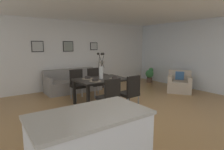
{
  "coord_description": "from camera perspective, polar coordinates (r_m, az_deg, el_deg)",
  "views": [
    {
      "loc": [
        -2.96,
        -3.6,
        1.68
      ],
      "look_at": [
        0.05,
        0.73,
        0.83
      ],
      "focal_mm": 29.72,
      "sensor_mm": 36.0,
      "label": 1
    }
  ],
  "objects": [
    {
      "name": "bowl_far_left",
      "position": [
        5.23,
        0.85,
        -0.72
      ],
      "size": [
        0.17,
        0.17,
        0.07
      ],
      "color": "#2D2826",
      "rests_on": "dining_table"
    },
    {
      "name": "table_lamp",
      "position": [
        7.41,
        -3.12,
        3.09
      ],
      "size": [
        0.22,
        0.22,
        0.51
      ],
      "color": "#4C4C51",
      "rests_on": "side_table"
    },
    {
      "name": "dining_chair_far_right",
      "position": [
        6.19,
        -5.2,
        -1.73
      ],
      "size": [
        0.47,
        0.47,
        0.92
      ],
      "color": "black",
      "rests_on": "ground"
    },
    {
      "name": "placemat_near_left",
      "position": [
        4.9,
        -5.15,
        -1.87
      ],
      "size": [
        0.32,
        0.32,
        0.01
      ],
      "primitive_type": "cylinder",
      "color": "#7F705B",
      "rests_on": "dining_table"
    },
    {
      "name": "bowl_near_left",
      "position": [
        4.89,
        -5.15,
        -1.44
      ],
      "size": [
        0.17,
        0.17,
        0.07
      ],
      "color": "#2D2826",
      "rests_on": "dining_table"
    },
    {
      "name": "armchair",
      "position": [
        7.18,
        19.98,
        -2.56
      ],
      "size": [
        1.12,
        1.12,
        0.75
      ],
      "color": "#B7A893",
      "rests_on": "ground"
    },
    {
      "name": "side_table",
      "position": [
        7.51,
        -3.08,
        -1.72
      ],
      "size": [
        0.36,
        0.36,
        0.52
      ],
      "primitive_type": "cube",
      "color": "black",
      "rests_on": "ground"
    },
    {
      "name": "ceiling_panel",
      "position": [
        5.07,
        1.8,
        20.1
      ],
      "size": [
        9.0,
        7.2,
        0.08
      ],
      "primitive_type": "cube",
      "color": "white"
    },
    {
      "name": "side_window_wall",
      "position": [
        7.74,
        24.12,
        5.59
      ],
      "size": [
        0.1,
        6.3,
        2.6
      ],
      "primitive_type": "cube",
      "color": "white",
      "rests_on": "ground"
    },
    {
      "name": "placemat_far_left",
      "position": [
        5.23,
        0.85,
        -1.12
      ],
      "size": [
        0.32,
        0.32,
        0.01
      ],
      "primitive_type": "cylinder",
      "color": "#7F705B",
      "rests_on": "dining_table"
    },
    {
      "name": "dining_chair_near_left",
      "position": [
        4.4,
        -0.68,
        -6.22
      ],
      "size": [
        0.45,
        0.45,
        0.92
      ],
      "color": "black",
      "rests_on": "ground"
    },
    {
      "name": "dining_chair_near_right",
      "position": [
        5.92,
        -10.46,
        -2.35
      ],
      "size": [
        0.44,
        0.44,
        0.92
      ],
      "color": "black",
      "rests_on": "ground"
    },
    {
      "name": "bowl_near_right",
      "position": [
        5.27,
        -7.5,
        -0.71
      ],
      "size": [
        0.17,
        0.17,
        0.07
      ],
      "color": "#2D2826",
      "rests_on": "dining_table"
    },
    {
      "name": "dining_table",
      "position": [
        5.26,
        -3.33,
        -2.08
      ],
      "size": [
        1.4,
        0.97,
        0.74
      ],
      "color": "black",
      "rests_on": "ground"
    },
    {
      "name": "kitchen_island",
      "position": [
        2.36,
        -6.52,
        -22.02
      ],
      "size": [
        1.35,
        0.77,
        0.92
      ],
      "color": "silver",
      "rests_on": "ground"
    },
    {
      "name": "ground_plane",
      "position": [
        4.96,
        4.45,
        -10.64
      ],
      "size": [
        9.0,
        9.0,
        0.0
      ],
      "primitive_type": "plane",
      "color": "olive"
    },
    {
      "name": "dining_chair_far_left",
      "position": [
        4.8,
        5.67,
        -4.94
      ],
      "size": [
        0.47,
        0.47,
        0.92
      ],
      "color": "black",
      "rests_on": "ground"
    },
    {
      "name": "placemat_near_right",
      "position": [
        5.28,
        -7.49,
        -1.11
      ],
      "size": [
        0.32,
        0.32,
        0.01
      ],
      "primitive_type": "cylinder",
      "color": "#7F705B",
      "rests_on": "dining_table"
    },
    {
      "name": "framed_picture_center",
      "position": [
        7.29,
        -13.33,
        8.57
      ],
      "size": [
        0.41,
        0.03,
        0.39
      ],
      "color": "black"
    },
    {
      "name": "sofa",
      "position": [
        6.97,
        -11.94,
        -2.61
      ],
      "size": [
        1.96,
        0.84,
        0.8
      ],
      "color": "gray",
      "rests_on": "ground"
    },
    {
      "name": "back_wall_panel",
      "position": [
        7.47,
        -11.46,
        6.1
      ],
      "size": [
        9.0,
        0.1,
        2.6
      ],
      "primitive_type": "cube",
      "color": "silver",
      "rests_on": "ground"
    },
    {
      "name": "potted_plant",
      "position": [
        8.54,
        11.53,
        0.21
      ],
      "size": [
        0.36,
        0.36,
        0.67
      ],
      "color": "brown",
      "rests_on": "ground"
    },
    {
      "name": "framed_picture_left",
      "position": [
        6.96,
        -21.93,
        8.14
      ],
      "size": [
        0.4,
        0.03,
        0.38
      ],
      "color": "black"
    },
    {
      "name": "centerpiece_vase",
      "position": [
        5.2,
        -3.37,
        1.92
      ],
      "size": [
        0.21,
        0.23,
        0.73
      ],
      "color": "silver",
      "rests_on": "dining_table"
    },
    {
      "name": "framed_picture_right",
      "position": [
        7.77,
        -5.61,
        8.8
      ],
      "size": [
        0.33,
        0.03,
        0.31
      ],
      "color": "black"
    }
  ]
}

